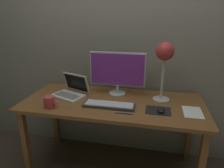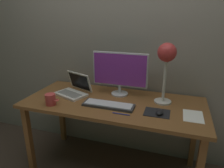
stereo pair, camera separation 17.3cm
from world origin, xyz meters
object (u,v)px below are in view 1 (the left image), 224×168
(keyboard_main, at_px, (109,105))
(pen, at_px, (124,113))
(laptop, at_px, (72,89))
(monitor, at_px, (117,71))
(desk_lamp, at_px, (165,57))
(mouse, at_px, (161,110))
(coffee_mug, at_px, (49,102))

(keyboard_main, height_order, pen, keyboard_main)
(laptop, bearing_deg, monitor, 14.92)
(desk_lamp, xyz_separation_m, mouse, (-0.00, -0.24, -0.38))
(pen, bearing_deg, coffee_mug, -178.85)
(monitor, height_order, mouse, monitor)
(keyboard_main, distance_m, coffee_mug, 0.50)
(keyboard_main, xyz_separation_m, coffee_mug, (-0.48, -0.12, 0.04))
(monitor, relative_size, mouse, 5.45)
(mouse, bearing_deg, pen, -161.70)
(coffee_mug, bearing_deg, mouse, 6.67)
(pen, bearing_deg, monitor, 107.87)
(monitor, relative_size, coffee_mug, 4.20)
(coffee_mug, bearing_deg, keyboard_main, 14.45)
(laptop, height_order, desk_lamp, desk_lamp)
(monitor, xyz_separation_m, desk_lamp, (0.41, -0.06, 0.17))
(pen, bearing_deg, desk_lamp, 49.40)
(desk_lamp, bearing_deg, coffee_mug, -159.15)
(monitor, bearing_deg, mouse, -36.21)
(coffee_mug, distance_m, pen, 0.63)
(desk_lamp, relative_size, mouse, 5.46)
(monitor, height_order, keyboard_main, monitor)
(desk_lamp, bearing_deg, keyboard_main, -152.57)
(monitor, height_order, coffee_mug, monitor)
(pen, bearing_deg, mouse, 18.30)
(desk_lamp, height_order, coffee_mug, desk_lamp)
(laptop, bearing_deg, pen, -27.25)
(desk_lamp, distance_m, coffee_mug, 1.04)
(monitor, xyz_separation_m, pen, (0.13, -0.39, -0.23))
(keyboard_main, bearing_deg, mouse, -2.44)
(mouse, xyz_separation_m, pen, (-0.28, -0.09, -0.02))
(desk_lamp, relative_size, pen, 3.74)
(laptop, bearing_deg, coffee_mug, -104.88)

